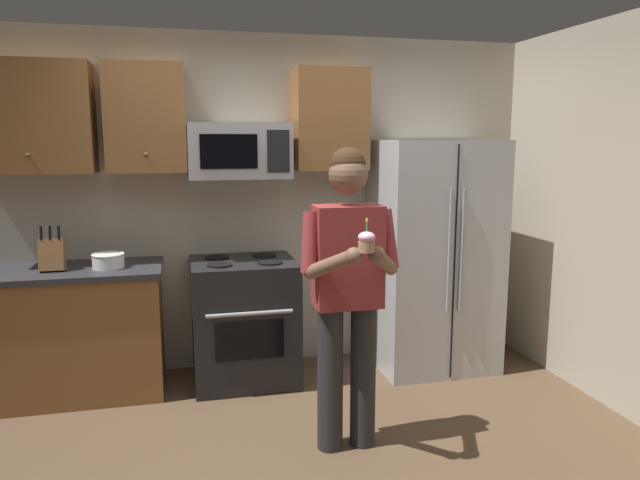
% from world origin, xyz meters
% --- Properties ---
extents(ground_plane, '(6.00, 6.00, 0.00)m').
position_xyz_m(ground_plane, '(0.00, 0.00, 0.00)').
color(ground_plane, brown).
extents(wall_back, '(4.40, 0.10, 2.60)m').
position_xyz_m(wall_back, '(0.00, 1.75, 1.30)').
color(wall_back, '#B7AD99').
rests_on(wall_back, ground).
extents(wall_right, '(0.10, 4.40, 2.60)m').
position_xyz_m(wall_right, '(2.25, 0.30, 1.30)').
color(wall_right, '#B7AD99').
rests_on(wall_right, ground).
extents(oven_range, '(0.76, 0.70, 0.93)m').
position_xyz_m(oven_range, '(-0.15, 1.36, 0.46)').
color(oven_range, black).
rests_on(oven_range, ground).
extents(microwave, '(0.74, 0.41, 0.40)m').
position_xyz_m(microwave, '(-0.15, 1.48, 1.72)').
color(microwave, '#9EA0A5').
extents(refrigerator, '(0.90, 0.75, 1.80)m').
position_xyz_m(refrigerator, '(1.35, 1.32, 0.90)').
color(refrigerator, '#B7BABF').
rests_on(refrigerator, ground).
extents(cabinet_row_upper, '(2.78, 0.36, 0.76)m').
position_xyz_m(cabinet_row_upper, '(-0.72, 1.53, 1.95)').
color(cabinet_row_upper, brown).
extents(counter_left, '(1.44, 0.66, 0.92)m').
position_xyz_m(counter_left, '(-1.45, 1.38, 0.46)').
color(counter_left, brown).
rests_on(counter_left, ground).
extents(knife_block, '(0.16, 0.15, 0.32)m').
position_xyz_m(knife_block, '(-1.45, 1.33, 1.03)').
color(knife_block, brown).
rests_on(knife_block, counter_left).
extents(bowl_large_white, '(0.22, 0.22, 0.10)m').
position_xyz_m(bowl_large_white, '(-1.09, 1.33, 0.97)').
color(bowl_large_white, white).
rests_on(bowl_large_white, counter_left).
extents(person, '(0.60, 0.48, 1.76)m').
position_xyz_m(person, '(0.32, 0.21, 1.00)').
color(person, '#262628').
rests_on(person, ground).
extents(cupcake, '(0.09, 0.09, 0.17)m').
position_xyz_m(cupcake, '(0.32, -0.12, 1.29)').
color(cupcake, '#A87F56').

